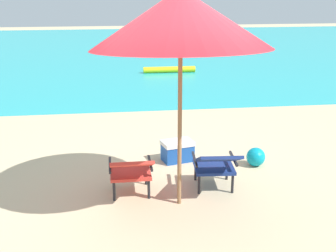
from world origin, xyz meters
TOP-DOWN VIEW (x-y plane):
  - ground_plane at (0.00, 4.00)m, footprint 40.00×40.00m
  - ocean_band at (0.00, 12.96)m, footprint 40.00×18.00m
  - swim_buoy at (1.04, 8.16)m, footprint 1.60×0.18m
  - lounge_chair_left at (-0.55, -0.05)m, footprint 0.55×0.88m
  - lounge_chair_right at (0.55, -0.02)m, footprint 0.60×0.91m
  - beach_umbrella_center at (0.03, -0.26)m, footprint 2.21×2.25m
  - beach_ball at (1.36, 0.77)m, footprint 0.28×0.28m
  - cooler_box at (0.22, 1.12)m, footprint 0.53×0.42m

SIDE VIEW (x-z plane):
  - ground_plane at x=0.00m, z-range 0.00..0.00m
  - ocean_band at x=0.00m, z-range 0.00..0.01m
  - swim_buoy at x=1.04m, z-range 0.01..0.19m
  - beach_ball at x=1.36m, z-range 0.00..0.28m
  - cooler_box at x=0.22m, z-range 0.00..0.32m
  - lounge_chair_left at x=-0.55m, z-range 0.06..0.75m
  - lounge_chair_right at x=0.55m, z-range 0.06..0.75m
  - beach_umbrella_center at x=0.03m, z-range 0.93..3.58m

